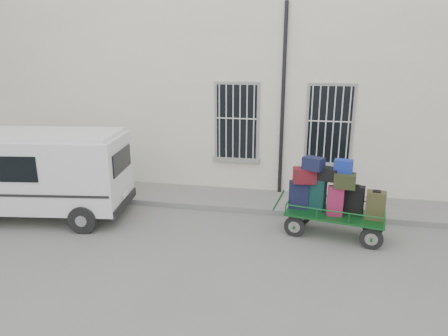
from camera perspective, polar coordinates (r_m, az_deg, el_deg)
ground at (r=9.82m, az=1.09°, el=-9.40°), size 80.00×80.00×0.00m
building at (r=14.37m, az=5.17°, el=11.09°), size 24.00×5.15×6.00m
sidewalk at (r=11.79m, az=3.02°, el=-4.56°), size 24.00×1.70×0.15m
luggage_cart at (r=9.73m, az=15.22°, el=-4.05°), size 2.69×1.42×1.91m
van at (r=11.45m, az=-25.05°, el=-0.20°), size 4.78×2.58×2.30m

